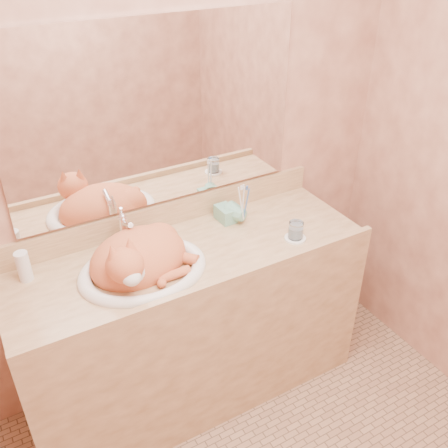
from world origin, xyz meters
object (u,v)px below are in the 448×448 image
cat (138,256)px  soap_dispenser (232,211)px  toothbrush_cup (244,217)px  vanity_counter (193,325)px  water_glass (296,230)px  sink_basin (142,255)px

cat → soap_dispenser: size_ratio=2.63×
toothbrush_cup → vanity_counter: bearing=-165.5°
vanity_counter → toothbrush_cup: 0.58m
soap_dispenser → toothbrush_cup: bearing=-26.5°
soap_dispenser → vanity_counter: bearing=-161.1°
soap_dispenser → toothbrush_cup: 0.07m
water_glass → soap_dispenser: bearing=128.1°
soap_dispenser → cat: bearing=-170.2°
sink_basin → water_glass: size_ratio=6.71×
toothbrush_cup → soap_dispenser: bearing=156.0°
sink_basin → toothbrush_cup: bearing=6.5°
cat → toothbrush_cup: 0.57m
cat → toothbrush_cup: (0.56, 0.09, -0.03)m
vanity_counter → water_glass: bearing=-16.4°
vanity_counter → soap_dispenser: bearing=21.4°
vanity_counter → soap_dispenser: soap_dispenser is taller
sink_basin → soap_dispenser: bearing=10.1°
vanity_counter → sink_basin: size_ratio=3.03×
sink_basin → cat: (-0.01, 0.02, -0.01)m
cat → toothbrush_cup: bearing=-0.9°
soap_dispenser → water_glass: bearing=-54.4°
vanity_counter → sink_basin: 0.56m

